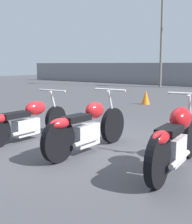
% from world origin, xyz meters
% --- Properties ---
extents(ground_plane, '(60.00, 60.00, 0.00)m').
position_xyz_m(ground_plane, '(0.00, 0.00, 0.00)').
color(ground_plane, '#424247').
extents(light_pole_right, '(0.70, 0.35, 8.57)m').
position_xyz_m(light_pole_right, '(-6.05, 14.17, 4.98)').
color(light_pole_right, slate).
rests_on(light_pole_right, ground_plane).
extents(motorcycle_slot_0, '(0.73, 2.13, 0.94)m').
position_xyz_m(motorcycle_slot_0, '(-1.45, -0.41, 0.39)').
color(motorcycle_slot_0, black).
rests_on(motorcycle_slot_0, ground_plane).
extents(motorcycle_slot_1, '(0.65, 2.15, 1.03)m').
position_xyz_m(motorcycle_slot_1, '(0.01, -0.33, 0.42)').
color(motorcycle_slot_1, black).
rests_on(motorcycle_slot_1, ground_plane).
extents(motorcycle_slot_2, '(0.68, 2.11, 1.04)m').
position_xyz_m(motorcycle_slot_2, '(1.58, -0.29, 0.45)').
color(motorcycle_slot_2, black).
rests_on(motorcycle_slot_2, ground_plane).
extents(traffic_cone_near, '(0.30, 0.30, 0.54)m').
position_xyz_m(traffic_cone_near, '(-2.38, 5.85, 0.27)').
color(traffic_cone_near, orange).
rests_on(traffic_cone_near, ground_plane).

